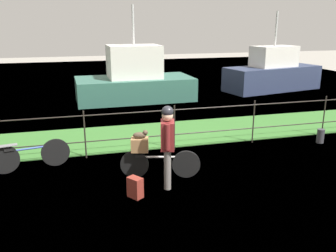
# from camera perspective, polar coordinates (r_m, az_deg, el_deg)

# --- Properties ---
(ground_plane) EXTENTS (60.00, 60.00, 0.00)m
(ground_plane) POSITION_cam_1_polar(r_m,az_deg,el_deg) (7.60, 5.18, -8.76)
(ground_plane) COLOR gray
(grass_strip) EXTENTS (27.00, 2.40, 0.03)m
(grass_strip) POSITION_cam_1_polar(r_m,az_deg,el_deg) (10.58, -1.03, -1.30)
(grass_strip) COLOR #38702D
(grass_strip) RESTS_ON ground
(harbor_water) EXTENTS (30.00, 30.00, 0.00)m
(harbor_water) POSITION_cam_1_polar(r_m,az_deg,el_deg) (17.21, -6.70, 5.43)
(harbor_water) COLOR #426684
(harbor_water) RESTS_ON ground
(iron_fence) EXTENTS (18.04, 0.04, 1.19)m
(iron_fence) POSITION_cam_1_polar(r_m,az_deg,el_deg) (9.12, 1.02, 0.29)
(iron_fence) COLOR #28231E
(iron_fence) RESTS_ON ground
(bicycle_main) EXTENTS (1.66, 0.48, 0.60)m
(bicycle_main) POSITION_cam_1_polar(r_m,az_deg,el_deg) (7.61, -1.41, -6.01)
(bicycle_main) COLOR black
(bicycle_main) RESTS_ON ground
(wooden_crate) EXTENTS (0.41, 0.36, 0.28)m
(wooden_crate) POSITION_cam_1_polar(r_m,az_deg,el_deg) (7.48, -4.55, -3.00)
(wooden_crate) COLOR olive
(wooden_crate) RESTS_ON bicycle_main
(terrier_dog) EXTENTS (0.32, 0.21, 0.18)m
(terrier_dog) POSITION_cam_1_polar(r_m,az_deg,el_deg) (7.41, -4.39, -1.40)
(terrier_dog) COLOR #4C3D2D
(terrier_dog) RESTS_ON wooden_crate
(cyclist_person) EXTENTS (0.35, 0.53, 1.68)m
(cyclist_person) POSITION_cam_1_polar(r_m,az_deg,el_deg) (6.95, -0.08, -2.22)
(cyclist_person) COLOR slate
(cyclist_person) RESTS_ON ground
(backpack_on_paving) EXTENTS (0.31, 0.33, 0.40)m
(backpack_on_paving) POSITION_cam_1_polar(r_m,az_deg,el_deg) (6.87, -5.28, -9.77)
(backpack_on_paving) COLOR maroon
(backpack_on_paving) RESTS_ON ground
(mooring_bollard) EXTENTS (0.20, 0.20, 0.39)m
(mooring_bollard) POSITION_cam_1_polar(r_m,az_deg,el_deg) (10.68, 23.23, -1.48)
(mooring_bollard) COLOR #38383D
(mooring_bollard) RESTS_ON ground
(bicycle_parked) EXTENTS (1.71, 0.36, 0.64)m
(bicycle_parked) POSITION_cam_1_polar(r_m,az_deg,el_deg) (8.58, -21.29, -4.39)
(bicycle_parked) COLOR black
(bicycle_parked) RESTS_ON ground
(moored_boat_near) EXTENTS (4.92, 2.48, 3.90)m
(moored_boat_near) POSITION_cam_1_polar(r_m,az_deg,el_deg) (15.31, -5.39, 7.26)
(moored_boat_near) COLOR #336656
(moored_boat_near) RESTS_ON ground
(moored_boat_mid) EXTENTS (5.06, 2.65, 3.72)m
(moored_boat_mid) POSITION_cam_1_polar(r_m,az_deg,el_deg) (18.26, 16.39, 8.03)
(moored_boat_mid) COLOR #2D3856
(moored_boat_mid) RESTS_ON ground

